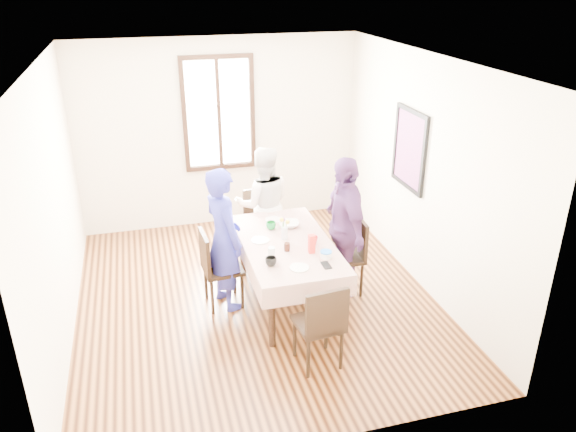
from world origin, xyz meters
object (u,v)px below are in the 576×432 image
Objects in this scene: chair_left at (223,268)px; person_left at (223,239)px; person_right at (344,227)px; dining_table at (287,273)px; chair_far at (264,226)px; chair_near at (318,323)px; chair_right at (344,257)px; person_far at (264,205)px.

person_left reaches higher than chair_left.
person_right is (1.38, -0.10, 0.38)m from chair_left.
person_left is (0.02, 0.00, 0.36)m from chair_left.
dining_table is at bearing -85.33° from person_right.
person_right is (0.68, -1.07, 0.38)m from chair_far.
person_right is (0.68, 1.17, 0.38)m from chair_near.
dining_table is 1.00× the size of person_left.
dining_table is at bearing 73.39° from chair_left.
chair_near is at bearing -29.77° from person_right.
chair_right is 1.00× the size of chair_near.
person_left is 1.08× the size of person_far.
chair_left and chair_near have the same top height.
person_left is at bearing 47.27° from chair_far.
person_far reaches higher than chair_far.
chair_near is 0.60× the size of person_far.
chair_left is 1.00× the size of chair_right.
chair_right is at bearing 131.12° from person_far.
person_far is (0.70, 0.95, 0.30)m from chair_left.
chair_left is at bearing 72.01° from person_left.
chair_far is 1.33m from person_right.
chair_near is (-0.70, -1.17, 0.00)m from chair_right.
person_left is 1.37m from person_right.
chair_right is at bearing 81.55° from chair_left.
person_left is 0.98× the size of person_right.
chair_left is 0.60× the size of person_far.
chair_near is at bearing -90.00° from dining_table.
chair_left is 1.41m from chair_right.
chair_near is (0.00, -2.25, 0.00)m from chair_far.
person_right is (0.68, -1.05, 0.08)m from person_far.
person_left is at bearing 112.43° from chair_near.
chair_near is at bearing 24.49° from chair_left.
person_right is at bearing 114.87° from chair_far.
chair_left is 1.20m from chair_far.
person_right is at bearing 81.49° from chair_left.
person_left is 1.17m from person_far.
person_right reaches higher than chair_near.
person_far is (-0.70, 1.05, 0.30)m from chair_right.
chair_right is 0.60× the size of person_far.
person_left is (-0.68, 0.15, 0.44)m from dining_table.
dining_table is 1.17m from person_far.
person_left is (-1.38, 0.10, 0.36)m from chair_right.
chair_far is 1.24m from person_left.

